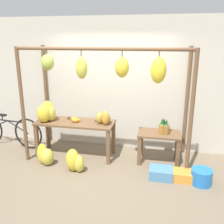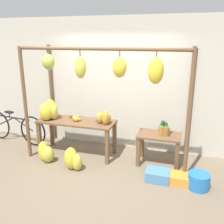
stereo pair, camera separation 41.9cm
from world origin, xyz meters
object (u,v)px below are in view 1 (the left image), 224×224
banana_pile_ground_right (75,161)px  orange_pile (75,120)px  banana_pile_ground_left (45,155)px  fruit_crate_white (161,173)px  banana_pile_on_table (47,112)px  pineapple_cluster (164,127)px  fruit_crate_purple (182,176)px  blue_bucket (201,177)px  parked_bicycle (8,130)px  papaya_pile (104,118)px

banana_pile_ground_right → orange_pile: bearing=107.4°
banana_pile_ground_left → banana_pile_ground_right: size_ratio=0.95×
banana_pile_ground_left → fruit_crate_white: banana_pile_ground_left is taller
banana_pile_on_table → pineapple_cluster: (2.32, 0.10, -0.18)m
orange_pile → pineapple_cluster: (1.77, 0.01, -0.04)m
banana_pile_ground_left → fruit_crate_purple: (2.57, -0.04, -0.10)m
fruit_crate_white → blue_bucket: 0.67m
fruit_crate_purple → pineapple_cluster: bearing=122.2°
blue_bucket → fruit_crate_purple: 0.31m
orange_pile → parked_bicycle: orange_pile is taller
orange_pile → papaya_pile: papaya_pile is taller
papaya_pile → fruit_crate_purple: papaya_pile is taller
blue_bucket → papaya_pile: (-1.81, 0.58, 0.73)m
fruit_crate_white → blue_bucket: bearing=-4.0°
parked_bicycle → banana_pile_ground_left: bearing=-28.9°
orange_pile → parked_bicycle: size_ratio=0.12×
banana_pile_on_table → orange_pile: size_ratio=2.05×
orange_pile → pineapple_cluster: pineapple_cluster is taller
banana_pile_on_table → fruit_crate_purple: 2.84m
orange_pile → banana_pile_ground_right: orange_pile is taller
fruit_crate_white → papaya_pile: 1.48m
pineapple_cluster → fruit_crate_white: bearing=-91.0°
fruit_crate_white → parked_bicycle: 3.50m
orange_pile → blue_bucket: 2.58m
orange_pile → blue_bucket: bearing=-13.9°
pineapple_cluster → banana_pile_ground_left: 2.35m
fruit_crate_purple → blue_bucket: bearing=-10.1°
banana_pile_ground_right → parked_bicycle: parked_bicycle is taller
banana_pile_ground_left → blue_bucket: bearing=-1.8°
banana_pile_on_table → parked_bicycle: size_ratio=0.26×
pineapple_cluster → papaya_pile: papaya_pile is taller
banana_pile_ground_left → fruit_crate_white: bearing=-1.2°
fruit_crate_white → parked_bicycle: size_ratio=0.23×
pineapple_cluster → blue_bucket: pineapple_cluster is taller
banana_pile_ground_right → fruit_crate_white: bearing=3.0°
pineapple_cluster → papaya_pile: 1.16m
banana_pile_ground_left → fruit_crate_purple: size_ratio=1.17×
parked_bicycle → papaya_pile: 2.33m
blue_bucket → banana_pile_ground_right: bearing=-179.1°
parked_bicycle → papaya_pile: bearing=-4.4°
banana_pile_on_table → fruit_crate_purple: size_ratio=1.22×
fruit_crate_purple → banana_pile_ground_right: bearing=-177.4°
banana_pile_ground_right → fruit_crate_white: 1.56m
banana_pile_ground_left → fruit_crate_purple: banana_pile_ground_left is taller
papaya_pile → orange_pile: bearing=178.1°
fruit_crate_purple → orange_pile: bearing=165.5°
banana_pile_ground_right → fruit_crate_purple: bearing=2.6°
pineapple_cluster → blue_bucket: bearing=-43.2°
blue_bucket → fruit_crate_purple: bearing=169.9°
banana_pile_on_table → banana_pile_ground_left: 0.86m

